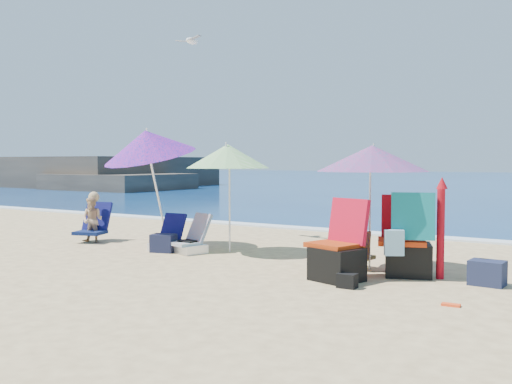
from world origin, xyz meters
The scene contains 19 objects.
ground centered at (0.00, 0.00, 0.00)m, with size 120.00×120.00×0.00m.
foam centered at (0.00, 5.10, 0.02)m, with size 120.00×0.50×0.04m.
headland centered at (-27.29, 19.73, 0.57)m, with size 20.50×11.50×2.60m.
umbrella_turquoise centered at (1.66, 1.09, 1.64)m, with size 1.70×1.70×1.87m.
umbrella_striped centered at (-1.05, 1.26, 1.69)m, with size 1.73×1.73×1.93m.
umbrella_blue centered at (-2.67, 0.98, 1.93)m, with size 2.00×2.06×2.35m.
furled_umbrella centered at (2.71, 0.92, 0.77)m, with size 0.23×0.38×1.40m.
chair_navy centered at (-2.15, 0.91, 0.17)m, with size 0.51×0.64×0.65m.
chair_rainbow centered at (-1.58, 0.90, 0.18)m, with size 0.67×0.75×0.68m.
camp_chair_left centered at (1.57, 0.13, 0.33)m, with size 0.82×0.80×1.09m.
camp_chair_right centered at (2.26, 0.90, 0.43)m, with size 0.91×0.98×1.18m.
person_center centered at (1.40, 1.01, 0.41)m, with size 0.60×0.50×0.84m.
person_left centered at (-4.11, 0.93, 0.45)m, with size 0.78×0.87×1.00m.
bag_navy_a centered at (-2.05, 0.70, 0.16)m, with size 0.48×0.40×0.32m.
bag_black_a centered at (-1.59, 0.83, 0.11)m, with size 0.33×0.26×0.23m.
bag_navy_b centered at (3.33, 0.88, 0.16)m, with size 0.45×0.35×0.32m.
bag_black_b centered at (1.87, -0.25, 0.09)m, with size 0.24×0.17×0.18m.
orange_item centered at (3.21, -0.48, 0.01)m, with size 0.21×0.10×0.03m.
seagull centered at (-2.98, 2.68, 4.14)m, with size 0.76×0.39×0.14m.
Camera 1 is at (4.79, -6.96, 1.59)m, focal length 40.54 mm.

